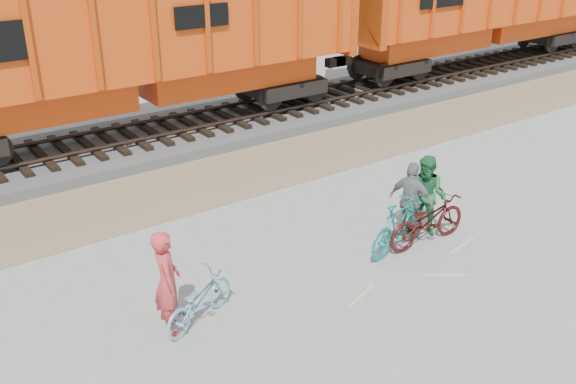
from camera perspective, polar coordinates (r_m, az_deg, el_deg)
name	(u,v)px	position (r m, az deg, el deg)	size (l,w,h in m)	color
ground	(372,262)	(13.07, 7.51, -6.17)	(120.00, 120.00, 0.00)	#9E9E99
gravel_strip	(232,175)	(17.04, -5.02, 1.50)	(120.00, 3.00, 0.02)	#957A5C
ballast_bed	(172,135)	(19.90, -10.23, 5.03)	(120.00, 4.00, 0.30)	slate
track	(172,125)	(19.80, -10.30, 5.92)	(120.00, 2.60, 0.24)	black
hopper_car_center	(132,44)	(18.77, -13.73, 12.64)	(14.00, 3.13, 4.65)	black
hopper_car_right	(484,1)	(27.98, 17.01, 15.94)	(14.00, 3.13, 4.65)	black
bicycle_blue	(199,300)	(11.14, -7.93, -9.46)	(0.58, 1.67, 0.88)	#7CB8D5
bicycle_teal	(398,226)	(13.32, 9.78, -3.00)	(0.52, 1.85, 1.11)	#12837B
bicycle_maroon	(427,220)	(13.71, 12.27, -2.48)	(0.71, 2.04, 1.07)	#440E0D
person_solo	(167,282)	(10.77, -10.69, -7.85)	(0.67, 0.44, 1.85)	#C93838
person_man	(427,196)	(13.97, 12.23, -0.36)	(0.86, 0.67, 1.77)	#236E3B
person_woman	(411,201)	(13.74, 10.89, -0.79)	(1.01, 0.42, 1.72)	slate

